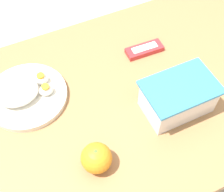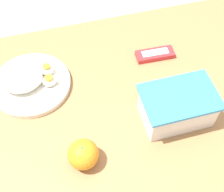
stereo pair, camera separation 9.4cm
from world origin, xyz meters
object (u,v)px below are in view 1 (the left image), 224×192
Objects in this scene: orange_fruit at (96,158)px; rice_plate at (25,94)px; candy_bar at (144,50)px; food_container at (178,99)px.

rice_plate is (0.11, -0.30, -0.02)m from orange_fruit.
food_container is at bearing 83.82° from candy_bar.
food_container is 0.46m from rice_plate.
rice_plate is 0.43m from candy_bar.
orange_fruit is 0.45m from candy_bar.
candy_bar is at bearing -135.39° from orange_fruit.
food_container reaches higher than rice_plate.
food_container reaches higher than orange_fruit.
candy_bar is (-0.03, -0.24, -0.04)m from food_container.
orange_fruit is at bearing 110.68° from rice_plate.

